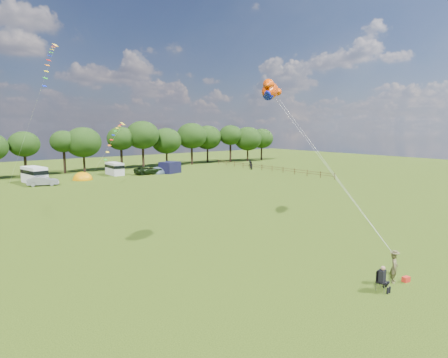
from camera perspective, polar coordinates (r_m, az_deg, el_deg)
ground_plane at (r=31.44m, az=9.14°, el=-8.85°), size 180.00×180.00×0.00m
tree_line at (r=80.24m, az=-18.09°, el=5.68°), size 102.98×10.98×10.27m
fence at (r=77.55m, az=6.56°, el=1.77°), size 0.12×33.12×1.20m
car_b at (r=63.95m, az=-25.86°, el=-0.28°), size 4.43×2.76×1.47m
car_d at (r=72.97m, az=-11.34°, el=1.34°), size 5.91×2.99×1.57m
campervan_b at (r=67.63m, az=-26.93°, el=0.64°), size 3.22×5.68×2.63m
campervan_c at (r=73.53m, az=-16.33°, el=1.59°), size 2.06×4.76×2.33m
tent_orange at (r=68.60m, az=-20.72°, el=-0.09°), size 3.35×3.66×2.62m
tent_greyblue at (r=74.02m, az=-10.01°, el=0.87°), size 3.40×3.73×2.53m
awning_navy at (r=74.06m, az=-8.24°, el=1.75°), size 4.27×3.87×2.20m
kite_flyer at (r=24.55m, az=24.50°, el=-12.21°), size 0.76×0.64×1.77m
camp_chair at (r=23.11m, az=22.91°, el=-13.44°), size 0.65×0.65×1.44m
kite_bag at (r=25.18m, az=25.99°, el=-13.56°), size 0.48×0.36×0.31m
fish_kite at (r=31.58m, az=6.96°, el=13.25°), size 3.75×3.21×2.11m
streamer_kite_a at (r=50.55m, az=-24.88°, el=16.50°), size 3.41×5.58×5.78m
streamer_kite_b at (r=41.40m, az=-16.15°, el=6.60°), size 4.22×4.58×3.77m
walker_a at (r=79.20m, az=4.11°, el=2.06°), size 1.01×0.91×1.77m
walker_b at (r=81.56m, az=3.97°, el=2.21°), size 1.17×0.69×1.70m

